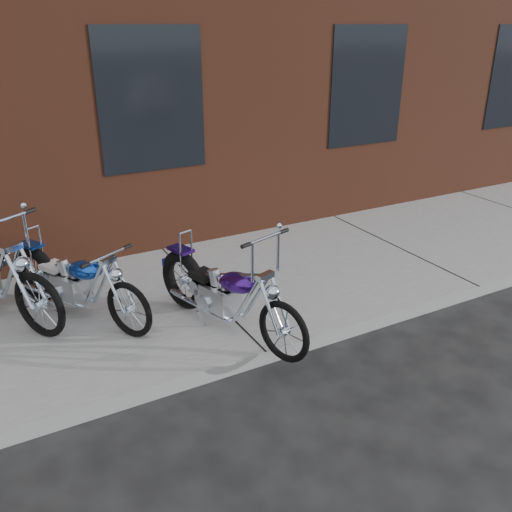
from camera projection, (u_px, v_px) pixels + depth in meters
ground at (266, 365)px, 5.35m from camera, size 120.00×120.00×0.00m
sidewalk at (205, 296)px, 6.53m from camera, size 22.00×3.00×0.15m
chopper_purple at (225, 296)px, 5.54m from camera, size 0.78×2.08×1.20m
chopper_blue at (76, 284)px, 5.82m from camera, size 1.09×1.88×0.91m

